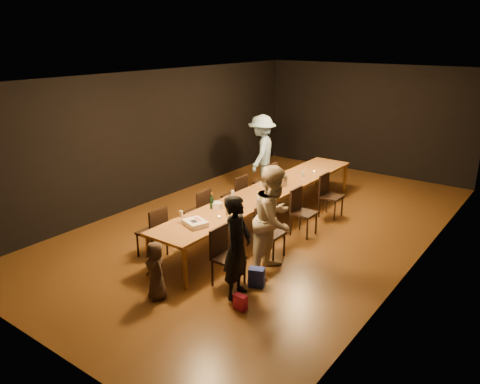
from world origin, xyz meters
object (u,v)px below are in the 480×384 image
Objects in this scene: chair_right_2 at (304,212)px; chair_left_1 at (197,212)px; chair_left_3 at (265,182)px; man_blue at (262,153)px; woman_tan at (274,220)px; champagne_bottle at (212,200)px; woman_birthday at (237,247)px; chair_right_3 at (331,196)px; ice_bucket at (283,181)px; chair_right_0 at (228,258)px; plate_stack at (217,205)px; table at (268,193)px; birthday_cake at (195,223)px; chair_left_2 at (234,195)px; child at (156,270)px; chair_right_1 at (271,232)px; chair_left_0 at (152,232)px.

chair_left_1 is at bearing -54.78° from chair_right_2.
chair_left_3 is 0.49× the size of man_blue.
woman_tan is 5.88× the size of champagne_bottle.
woman_birthday is at bearing 173.60° from woman_tan.
ice_bucket reaches higher than chair_right_3.
chair_right_0 reaches higher than plate_stack.
chair_right_0 is 3.98m from chair_left_3.
woman_birthday is 0.85× the size of man_blue.
plate_stack is at bearing -106.45° from chair_left_1.
birthday_cake reaches higher than table.
ice_bucket reaches higher than chair_left_2.
table is at bearing 110.21° from birthday_cake.
chair_right_3 is 2.03× the size of birthday_cake.
plate_stack is (-0.41, 1.94, 0.36)m from child.
woman_birthday is 7.60× the size of ice_bucket.
ice_bucket is (-1.07, 2.05, -0.05)m from woman_tan.
chair_left_3 is at bearing 122.39° from child.
man_blue reaches higher than chair_right_1.
ice_bucket is at bearing 108.32° from birthday_cake.
chair_right_2 reaches higher than table.
chair_right_3 is 2.82m from plate_stack.
chair_left_3 is 0.52× the size of woman_tan.
plate_stack is 1.88m from ice_bucket.
birthday_cake is at bearing -100.74° from chair_right_0.
chair_right_1 is 2.94m from chair_left_3.
chair_right_1 and chair_right_2 have the same top height.
table is 2.56m from chair_right_0.
chair_right_2 is 1.00× the size of chair_left_0.
chair_right_3 reaches higher than birthday_cake.
chair_right_1 is 1.20m from chair_right_2.
birthday_cake is (-1.10, -0.66, -0.11)m from woman_tan.
ice_bucket reaches higher than plate_stack.
plate_stack is at bearing -36.48° from chair_right_2.
chair_left_2 is (-0.85, 0.00, -0.24)m from table.
man_blue is (-1.44, 1.93, 0.24)m from table.
chair_right_1 and chair_left_1 have the same top height.
champagne_bottle is (0.60, -2.67, 0.44)m from chair_left_3.
chair_right_2 is 3.39m from child.
chair_left_1 is at bearing 156.12° from champagne_bottle.
woman_tan is 1.29m from birthday_cake.
woman_birthday reaches higher than chair_left_1.
chair_left_2 is at bearing 45.24° from woman_tan.
man_blue reaches higher than champagne_bottle.
chair_right_0 is at bearing -0.00° from chair_right_2.
chair_right_0 is 1.00× the size of chair_left_3.
man_blue is (-0.59, 3.13, 0.47)m from chair_left_1.
chair_left_0 is at bearing -90.00° from chair_right_0.
chair_right_0 is 3.03× the size of champagne_bottle.
chair_left_2 is 0.59× the size of woman_birthday.
man_blue reaches higher than chair_left_3.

